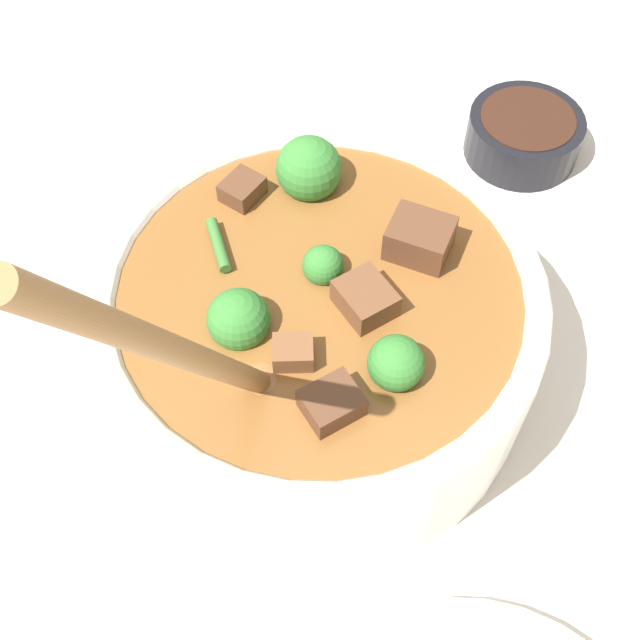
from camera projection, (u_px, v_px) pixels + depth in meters
name	position (u px, v px, depth m)	size (l,w,h in m)	color
ground_plane	(320.00, 376.00, 0.53)	(4.00, 4.00, 0.00)	silver
stew_bowl	(320.00, 327.00, 0.49)	(0.30, 0.26, 0.31)	white
condiment_bowl	(524.00, 133.00, 0.64)	(0.09, 0.09, 0.04)	black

